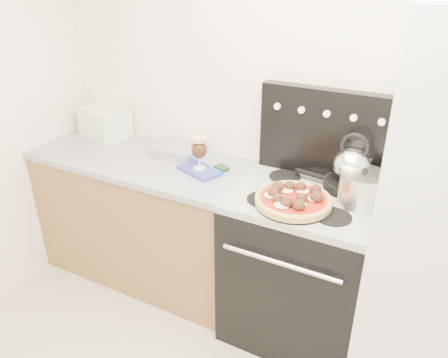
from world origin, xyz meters
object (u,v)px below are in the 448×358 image
Objects in this scene: beer_glass at (199,153)px; skillet at (349,185)px; stock_pot at (362,190)px; stove_body at (300,268)px; toaster_oven at (105,123)px; base_cabinet at (147,220)px; oven_mitt at (200,170)px; pizza_pan at (293,204)px; pizza at (293,198)px; tea_kettle at (353,162)px.

beer_glass reaches higher than skillet.
stove_body is at bearing -171.59° from stock_pot.
toaster_oven is at bearing 174.62° from stock_pot.
stove_body is 2.74× the size of toaster_oven.
base_cabinet is at bearing -173.33° from skillet.
skillet is at bearing 122.78° from stock_pot.
pizza_pan is at bearing -13.07° from oven_mitt.
pizza is at bearing -13.07° from oven_mitt.
toaster_oven is 0.85× the size of pizza_pan.
stock_pot is at bearing 8.15° from toaster_oven.
stock_pot is (0.29, 0.17, 0.08)m from pizza_pan.
oven_mitt is at bearing 1.08° from toaster_oven.
stock_pot is (0.29, 0.17, 0.04)m from pizza.
pizza_pan is (-0.03, -0.13, 0.49)m from stove_body.
toaster_oven is at bearing 157.63° from base_cabinet.
toaster_oven is at bearing 172.30° from stove_body.
beer_glass is 0.65m from pizza.
pizza_pan is at bearing -8.40° from base_cabinet.
toaster_oven is 1.73m from skillet.
pizza_pan is (0.63, -0.15, -0.10)m from beer_glass.
base_cabinet is 1.19m from pizza_pan.
pizza reaches higher than oven_mitt.
beer_glass is at bearing -1.49° from base_cabinet.
stove_body is (1.10, -0.02, 0.01)m from base_cabinet.
pizza_pan is 0.37m from skillet.
skillet is 0.14m from tea_kettle.
tea_kettle is at bearing 6.67° from base_cabinet.
pizza_pan is (0.63, -0.15, 0.02)m from oven_mitt.
tea_kettle reaches higher than stove_body.
oven_mitt is at bearing -169.14° from skillet.
beer_glass is (-0.66, 0.01, 0.58)m from stove_body.
toaster_oven reaches higher than pizza_pan.
pizza is at bearing -123.71° from skillet.
stock_pot is at bearing 30.50° from pizza.
pizza is (0.00, 0.00, 0.03)m from pizza_pan.
pizza_pan is (1.53, -0.34, -0.07)m from toaster_oven.
toaster_oven is at bearing 167.29° from pizza_pan.
pizza_pan is at bearing 180.00° from pizza.
beer_glass reaches higher than pizza.
oven_mitt is 0.93× the size of skillet.
toaster_oven reaches higher than skillet.
skillet reaches higher than pizza_pan.
beer_glass is 0.86m from skillet.
tea_kettle reaches higher than skillet.
toaster_oven is 0.83× the size of pizza.
base_cabinet is 1.21m from pizza.
toaster_oven is 1.56m from pizza.
base_cabinet is at bearing 178.51° from oven_mitt.
stock_pot is (0.09, -0.14, 0.06)m from skillet.
tea_kettle is (0.21, 0.31, 0.16)m from pizza_pan.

